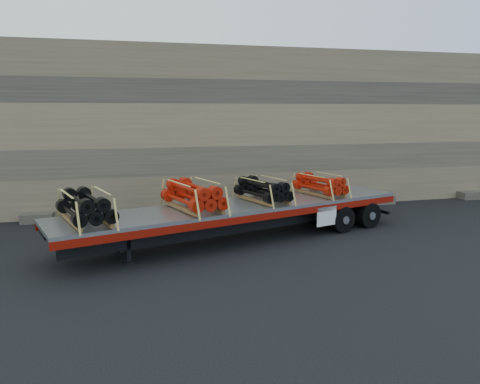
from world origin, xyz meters
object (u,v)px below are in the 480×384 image
at_px(trailer, 239,222).
at_px(bundle_front, 86,208).
at_px(bundle_midrear, 263,191).
at_px(bundle_rear, 320,185).
at_px(bundle_midfront, 193,196).

distance_m(trailer, bundle_front, 5.08).
bearing_deg(trailer, bundle_midrear, -0.00).
relative_size(bundle_midrear, bundle_rear, 1.05).
relative_size(bundle_front, bundle_midfront, 0.97).
xyz_separation_m(bundle_midfront, bundle_rear, (4.95, 1.50, -0.07)).
xyz_separation_m(bundle_midrear, bundle_rear, (2.44, 0.74, -0.02)).
bearing_deg(trailer, bundle_front, -180.00).
relative_size(bundle_front, bundle_midrear, 1.10).
xyz_separation_m(trailer, bundle_midfront, (-1.60, -0.48, 1.04)).
bearing_deg(trailer, bundle_midfront, 180.00).
bearing_deg(bundle_rear, bundle_midrear, 180.00).
xyz_separation_m(bundle_front, bundle_midfront, (3.16, 0.96, 0.01)).
relative_size(bundle_front, bundle_rear, 1.15).
bearing_deg(bundle_front, bundle_midfront, 0.00).
xyz_separation_m(bundle_midfront, bundle_midrear, (2.52, 0.76, -0.05)).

